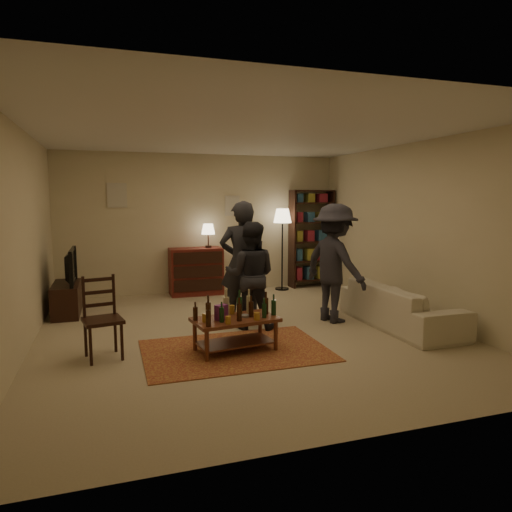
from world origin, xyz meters
name	(u,v)px	position (x,y,z in m)	size (l,w,h in m)	color
floor	(246,332)	(0.00, 0.00, 0.00)	(6.00, 6.00, 0.00)	#C6B793
room_shell	(169,200)	(-0.65, 2.98, 1.81)	(6.00, 6.00, 6.00)	beige
rug	(235,350)	(-0.36, -0.72, 0.01)	(2.20, 1.50, 0.01)	maroon
coffee_table	(235,320)	(-0.36, -0.72, 0.38)	(1.07, 0.68, 0.75)	brown
dining_chair	(101,314)	(-1.88, -0.45, 0.51)	(0.49, 0.49, 0.97)	black
tv_stand	(67,291)	(-2.44, 1.80, 0.38)	(0.40, 1.00, 1.06)	black
dresser	(196,270)	(-0.19, 2.71, 0.48)	(1.00, 0.50, 1.36)	maroon
bookshelf	(311,238)	(2.25, 2.78, 1.03)	(0.90, 0.34, 2.02)	black
floor_lamp	(282,221)	(1.55, 2.64, 1.39)	(0.36, 0.36, 1.64)	black
sofa	(400,306)	(2.20, -0.40, 0.30)	(2.08, 0.81, 0.61)	beige
person_left	(242,263)	(0.08, 0.49, 0.90)	(0.66, 0.43, 1.81)	#24252B
person_right	(251,275)	(0.12, 0.17, 0.76)	(0.74, 0.58, 1.52)	#23242A
person_by_sofa	(335,263)	(1.42, 0.15, 0.88)	(1.14, 0.66, 1.77)	#27262E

